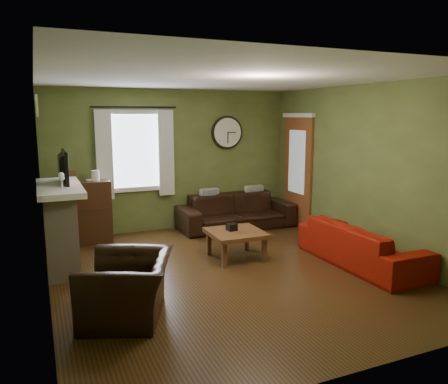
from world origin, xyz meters
name	(u,v)px	position (x,y,z in m)	size (l,w,h in m)	color
floor	(229,272)	(0.00, 0.00, 0.00)	(4.60, 5.20, 0.00)	#3B240F
ceiling	(229,78)	(0.00, 0.00, 2.60)	(4.60, 5.20, 0.00)	white
wall_left	(42,191)	(-2.30, 0.00, 1.30)	(0.00, 5.20, 2.60)	#58662F
wall_right	(366,170)	(2.30, 0.00, 1.30)	(0.00, 5.20, 2.60)	#58662F
wall_back	(172,160)	(0.00, 2.60, 1.30)	(4.60, 0.00, 2.60)	#58662F
wall_front	(363,223)	(0.00, -2.60, 1.30)	(4.60, 0.00, 2.60)	#58662F
fireplace	(60,229)	(-2.10, 1.15, 0.55)	(0.40, 1.40, 1.10)	tan
firebox	(75,245)	(-1.91, 1.15, 0.30)	(0.04, 0.60, 0.55)	black
mantel	(59,188)	(-2.07, 1.15, 1.14)	(0.58, 1.60, 0.08)	white
tv	(59,171)	(-2.05, 1.30, 1.35)	(0.60, 0.08, 0.35)	black
tv_screen	(65,167)	(-1.97, 1.30, 1.41)	(0.02, 0.62, 0.36)	#994C3F
medallion_left	(37,106)	(-2.28, 0.80, 2.25)	(0.28, 0.28, 0.03)	white
medallion_mid	(37,106)	(-2.28, 1.15, 2.25)	(0.28, 0.28, 0.03)	white
medallion_right	(37,107)	(-2.28, 1.50, 2.25)	(0.28, 0.28, 0.03)	white
window_pane	(135,151)	(-0.70, 2.58, 1.50)	(1.00, 0.02, 1.30)	silver
curtain_rod	(135,107)	(-0.70, 2.48, 2.27)	(0.03, 0.03, 1.50)	black
curtain_left	(104,155)	(-1.25, 2.48, 1.45)	(0.28, 0.04, 1.55)	silver
curtain_right	(166,153)	(-0.15, 2.48, 1.45)	(0.28, 0.04, 1.55)	silver
wall_clock	(227,133)	(1.10, 2.55, 1.80)	(0.64, 0.06, 0.64)	white
door	(298,172)	(2.27, 1.85, 1.05)	(0.05, 0.90, 2.10)	brown
bookshelf	(84,213)	(-1.67, 2.22, 0.53)	(0.89, 0.38, 1.05)	#341D0F
book	(86,186)	(-1.60, 2.27, 0.96)	(0.15, 0.20, 0.02)	brown
sofa_brown	(236,211)	(1.11, 2.15, 0.32)	(2.20, 0.86, 0.64)	black
pillow_left	(209,198)	(0.67, 2.47, 0.55)	(0.38, 0.11, 0.38)	#929B9D
pillow_right	(253,195)	(1.63, 2.45, 0.55)	(0.38, 0.11, 0.38)	#929B9D
sofa_red	(361,244)	(1.88, -0.46, 0.30)	(2.05, 0.80, 0.60)	maroon
armchair	(128,287)	(-1.54, -0.80, 0.33)	(1.02, 0.89, 0.66)	black
coffee_table	(236,245)	(0.34, 0.50, 0.21)	(0.79, 0.79, 0.42)	brown
tissue_box	(232,232)	(0.30, 0.56, 0.40)	(0.14, 0.14, 0.10)	black
wine_glass_a	(62,183)	(-2.05, 0.63, 1.27)	(0.07, 0.07, 0.19)	white
wine_glass_b	(62,181)	(-2.05, 0.76, 1.29)	(0.08, 0.08, 0.22)	white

